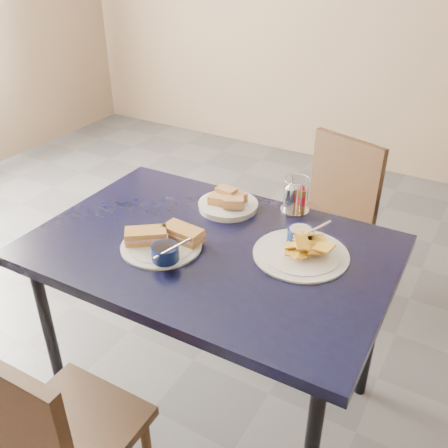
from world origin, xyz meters
The scene contains 8 objects.
ground centered at (0.00, 0.00, 0.00)m, with size 6.00×6.00×0.00m, color #4E4E53.
dining_table centered at (-0.20, -0.12, 0.68)m, with size 1.23×0.83×0.75m.
chair_near centered at (-0.33, -0.79, 0.46)m, with size 0.38×0.36×0.80m.
chair_far centered at (-0.09, 0.82, 0.47)m, with size 0.49×0.48×0.83m.
sandwich_plate centered at (-0.33, -0.22, 0.77)m, with size 0.30×0.28×0.12m.
plantain_plate centered at (0.09, -0.01, 0.77)m, with size 0.32×0.32×0.12m.
bread_basket centered at (-0.28, 0.13, 0.77)m, with size 0.23×0.23×0.07m.
condiment_caddy centered at (-0.05, 0.25, 0.81)m, with size 0.11×0.11×0.14m.
Camera 1 is at (0.56, -1.34, 1.69)m, focal length 40.00 mm.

